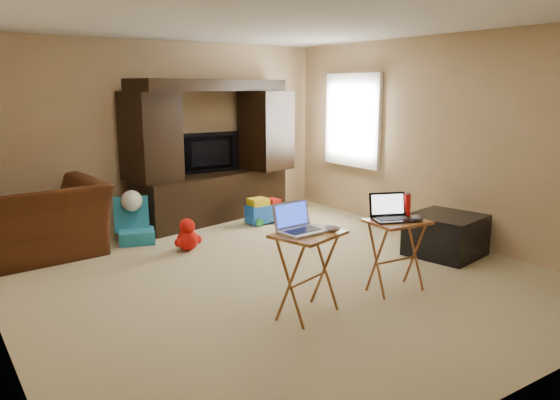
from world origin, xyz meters
TOP-DOWN VIEW (x-y plane):
  - floor at (0.00, 0.00)m, footprint 5.50×5.50m
  - ceiling at (0.00, 0.00)m, footprint 5.50×5.50m
  - wall_back at (0.00, 2.75)m, footprint 5.00×0.00m
  - wall_front at (0.00, -2.75)m, footprint 5.00×0.00m
  - wall_right at (2.50, 0.00)m, footprint 0.00×5.50m
  - window_pane at (2.48, 1.55)m, footprint 0.00×1.20m
  - window_frame at (2.46, 1.55)m, footprint 0.06×1.14m
  - entertainment_center at (0.62, 2.42)m, footprint 2.49×1.14m
  - television at (0.62, 2.46)m, footprint 1.01×0.13m
  - recliner at (-1.82, 1.88)m, footprint 1.42×1.27m
  - child_rocker at (-0.74, 1.85)m, footprint 0.55×0.59m
  - plush_toy at (-0.36, 1.19)m, footprint 0.35×0.29m
  - push_toy at (1.08, 1.80)m, footprint 0.50×0.37m
  - ottoman at (1.99, -0.61)m, footprint 0.86×0.86m
  - tray_table_left at (-0.31, -1.07)m, footprint 0.65×0.58m
  - tray_table_right at (0.71, -1.08)m, footprint 0.56×0.46m
  - laptop_left at (-0.34, -1.04)m, footprint 0.40×0.34m
  - laptop_right at (0.67, -1.06)m, footprint 0.44×0.40m
  - mouse_left at (-0.12, -1.14)m, footprint 0.13×0.17m
  - mouse_right at (0.84, -1.20)m, footprint 0.13×0.16m
  - water_bottle at (0.91, -1.00)m, footprint 0.07×0.07m

SIDE VIEW (x-z plane):
  - floor at x=0.00m, z-range 0.00..0.00m
  - push_toy at x=1.08m, z-range 0.00..0.37m
  - plush_toy at x=-0.36m, z-range 0.00..0.39m
  - ottoman at x=1.99m, z-range 0.00..0.47m
  - child_rocker at x=-0.74m, z-range 0.00..0.56m
  - tray_table_right at x=0.71m, z-range 0.00..0.68m
  - tray_table_left at x=-0.31m, z-range 0.00..0.71m
  - recliner at x=-1.82m, z-range 0.00..0.85m
  - mouse_right at x=0.84m, z-range 0.68..0.73m
  - mouse_left at x=-0.12m, z-range 0.71..0.77m
  - water_bottle at x=0.91m, z-range 0.68..0.89m
  - laptop_right at x=0.67m, z-range 0.68..0.92m
  - laptop_left at x=-0.34m, z-range 0.71..0.95m
  - television at x=0.62m, z-range 0.66..1.24m
  - entertainment_center at x=0.62m, z-range 0.00..1.98m
  - wall_back at x=0.00m, z-range -1.25..3.75m
  - wall_front at x=0.00m, z-range -1.25..3.75m
  - wall_right at x=2.50m, z-range -1.50..4.00m
  - window_pane at x=2.48m, z-range 0.80..2.00m
  - window_frame at x=2.46m, z-range 0.73..2.07m
  - ceiling at x=0.00m, z-range 2.50..2.50m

